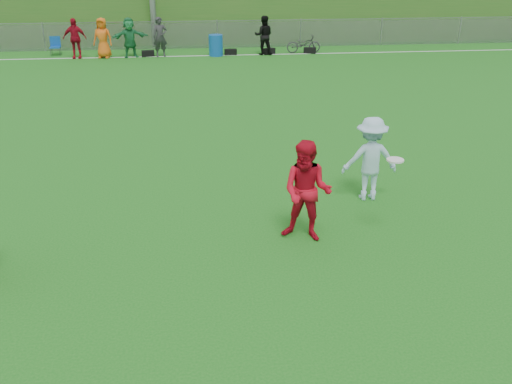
{
  "coord_description": "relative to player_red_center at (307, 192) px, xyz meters",
  "views": [
    {
      "loc": [
        -1.12,
        -7.8,
        4.66
      ],
      "look_at": [
        -0.23,
        0.5,
        0.99
      ],
      "focal_mm": 40.0,
      "sensor_mm": 36.0,
      "label": 1
    }
  ],
  "objects": [
    {
      "name": "gear_bags",
      "position": [
        0.28,
        17.41,
        -0.74
      ],
      "size": [
        7.87,
        0.53,
        0.26
      ],
      "color": "black",
      "rests_on": "ground"
    },
    {
      "name": "spectator_row",
      "position": [
        -3.72,
        17.31,
        -0.02
      ],
      "size": [
        9.16,
        0.95,
        1.69
      ],
      "color": "#A20B1E",
      "rests_on": "ground"
    },
    {
      "name": "recycling_bin",
      "position": [
        -0.8,
        17.25,
        -0.41
      ],
      "size": [
        0.74,
        0.74,
        0.92
      ],
      "primitive_type": "cylinder",
      "rotation": [
        0.0,
        0.0,
        0.23
      ],
      "color": "#0F51AB",
      "rests_on": "ground"
    },
    {
      "name": "player_red_center",
      "position": [
        0.0,
        0.0,
        0.0
      ],
      "size": [
        1.04,
        0.94,
        1.74
      ],
      "primitive_type": "imported",
      "rotation": [
        0.0,
        0.0,
        -0.41
      ],
      "color": "red",
      "rests_on": "ground"
    },
    {
      "name": "ground",
      "position": [
        -0.64,
        -0.69,
        -0.87
      ],
      "size": [
        120.0,
        120.0,
        0.0
      ],
      "primitive_type": "plane",
      "color": "#166918",
      "rests_on": "ground"
    },
    {
      "name": "sideline_far",
      "position": [
        -0.64,
        17.31,
        -0.87
      ],
      "size": [
        60.0,
        0.1,
        0.01
      ],
      "primitive_type": "cube",
      "color": "white",
      "rests_on": "ground"
    },
    {
      "name": "fence",
      "position": [
        -0.64,
        19.31,
        -0.22
      ],
      "size": [
        58.0,
        0.06,
        1.3
      ],
      "color": "gray",
      "rests_on": "ground"
    },
    {
      "name": "player_blue",
      "position": [
        1.53,
        1.52,
        -0.04
      ],
      "size": [
        1.09,
        0.65,
        1.66
      ],
      "primitive_type": "imported",
      "rotation": [
        0.0,
        0.0,
        3.11
      ],
      "color": "#ACD8EF",
      "rests_on": "ground"
    },
    {
      "name": "camp_chair",
      "position": [
        -7.92,
        18.13,
        -0.63
      ],
      "size": [
        0.48,
        0.49,
        0.81
      ],
      "rotation": [
        0.0,
        0.0,
        0.07
      ],
      "color": "#0F4AA4",
      "rests_on": "ground"
    },
    {
      "name": "bicycle",
      "position": [
        3.2,
        17.56,
        -0.47
      ],
      "size": [
        1.53,
        0.54,
        0.81
      ],
      "primitive_type": "imported",
      "rotation": [
        0.0,
        0.0,
        1.57
      ],
      "color": "#2E2D30",
      "rests_on": "ground"
    },
    {
      "name": "frisbee",
      "position": [
        1.41,
        -0.12,
        0.55
      ],
      "size": [
        0.28,
        0.28,
        0.03
      ],
      "color": "white",
      "rests_on": "ground"
    }
  ]
}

